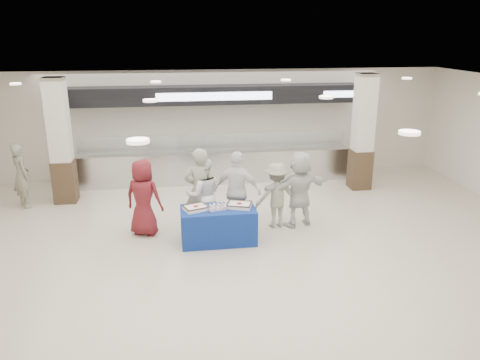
{
  "coord_description": "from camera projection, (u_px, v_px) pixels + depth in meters",
  "views": [
    {
      "loc": [
        -1.11,
        -7.85,
        4.26
      ],
      "look_at": [
        0.22,
        1.6,
        1.21
      ],
      "focal_mm": 35.0,
      "sensor_mm": 36.0,
      "label": 1
    }
  ],
  "objects": [
    {
      "name": "soldier_bg",
      "position": [
        21.0,
        175.0,
        11.67
      ],
      "size": [
        0.68,
        0.72,
        1.65
      ],
      "primitive_type": "imported",
      "rotation": [
        0.0,
        0.0,
        2.23
      ],
      "color": "gray",
      "rests_on": "ground"
    },
    {
      "name": "sheet_cake_right",
      "position": [
        239.0,
        205.0,
        9.76
      ],
      "size": [
        0.58,
        0.51,
        0.1
      ],
      "color": "white",
      "rests_on": "display_table"
    },
    {
      "name": "serving_line",
      "position": [
        215.0,
        143.0,
        13.59
      ],
      "size": [
        8.7,
        0.85,
        2.8
      ],
      "color": "silver",
      "rests_on": "ground"
    },
    {
      "name": "cupcake_tray",
      "position": [
        218.0,
        207.0,
        9.69
      ],
      "size": [
        0.51,
        0.43,
        0.07
      ],
      "color": "#B5B5BA",
      "rests_on": "display_table"
    },
    {
      "name": "ground",
      "position": [
        240.0,
        267.0,
        8.85
      ],
      "size": [
        14.0,
        14.0,
        0.0
      ],
      "primitive_type": "plane",
      "color": "beige",
      "rests_on": "ground"
    },
    {
      "name": "sheet_cake_left",
      "position": [
        196.0,
        208.0,
        9.61
      ],
      "size": [
        0.56,
        0.5,
        0.1
      ],
      "color": "white",
      "rests_on": "display_table"
    },
    {
      "name": "soldier_b",
      "position": [
        276.0,
        195.0,
        10.47
      ],
      "size": [
        1.04,
        0.7,
        1.5
      ],
      "primitive_type": "imported",
      "rotation": [
        0.0,
        0.0,
        3.29
      ],
      "color": "gray",
      "rests_on": "ground"
    },
    {
      "name": "column_left",
      "position": [
        61.0,
        144.0,
        11.82
      ],
      "size": [
        0.55,
        0.55,
        3.2
      ],
      "color": "#382819",
      "rests_on": "ground"
    },
    {
      "name": "chef_tall",
      "position": [
        204.0,
        195.0,
        10.29
      ],
      "size": [
        0.84,
        0.68,
        1.64
      ],
      "primitive_type": "imported",
      "rotation": [
        0.0,
        0.0,
        3.22
      ],
      "color": "white",
      "rests_on": "ground"
    },
    {
      "name": "column_right",
      "position": [
        363.0,
        135.0,
        12.88
      ],
      "size": [
        0.55,
        0.55,
        3.2
      ],
      "color": "#382819",
      "rests_on": "ground"
    },
    {
      "name": "civilian_maroon",
      "position": [
        143.0,
        197.0,
        10.06
      ],
      "size": [
        0.97,
        0.81,
        1.69
      ],
      "primitive_type": "imported",
      "rotation": [
        0.0,
        0.0,
        2.75
      ],
      "color": "maroon",
      "rests_on": "ground"
    },
    {
      "name": "display_table",
      "position": [
        218.0,
        225.0,
        9.8
      ],
      "size": [
        1.56,
        0.8,
        0.75
      ],
      "primitive_type": "cube",
      "rotation": [
        0.0,
        0.0,
        0.01
      ],
      "color": "navy",
      "rests_on": "ground"
    },
    {
      "name": "chef_short",
      "position": [
        238.0,
        191.0,
        10.31
      ],
      "size": [
        1.13,
        0.83,
        1.79
      ],
      "primitive_type": "imported",
      "rotation": [
        0.0,
        0.0,
        2.72
      ],
      "color": "white",
      "rests_on": "ground"
    },
    {
      "name": "civilian_white",
      "position": [
        299.0,
        189.0,
        10.51
      ],
      "size": [
        1.7,
        0.97,
        1.75
      ],
      "primitive_type": "imported",
      "rotation": [
        0.0,
        0.0,
        3.44
      ],
      "color": "silver",
      "rests_on": "ground"
    },
    {
      "name": "soldier_a",
      "position": [
        200.0,
        190.0,
        10.19
      ],
      "size": [
        0.72,
        0.49,
        1.89
      ],
      "primitive_type": "imported",
      "rotation": [
        0.0,
        0.0,
        3.2
      ],
      "color": "gray",
      "rests_on": "ground"
    }
  ]
}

